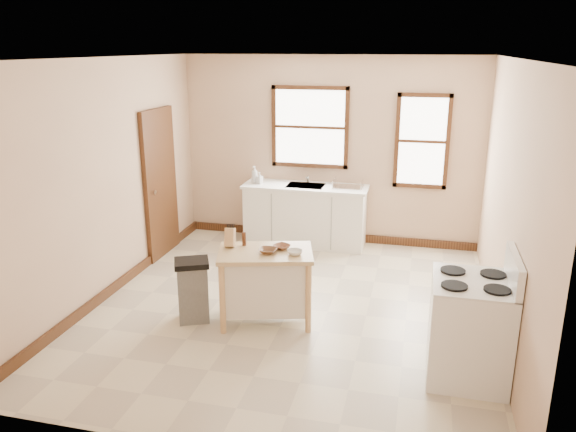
% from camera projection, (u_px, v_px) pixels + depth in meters
% --- Properties ---
extents(floor, '(5.00, 5.00, 0.00)m').
position_uv_depth(floor, '(291.00, 307.00, 6.53)').
color(floor, '#BEB096').
rests_on(floor, ground).
extents(ceiling, '(5.00, 5.00, 0.00)m').
position_uv_depth(ceiling, '(291.00, 58.00, 5.71)').
color(ceiling, white).
rests_on(ceiling, ground).
extents(wall_back, '(4.50, 0.04, 2.80)m').
position_uv_depth(wall_back, '(329.00, 151.00, 8.45)').
color(wall_back, '#D5B08C').
rests_on(wall_back, ground).
extents(wall_left, '(0.04, 5.00, 2.80)m').
position_uv_depth(wall_left, '(106.00, 180.00, 6.63)').
color(wall_left, '#D5B08C').
rests_on(wall_left, ground).
extents(wall_right, '(0.04, 5.00, 2.80)m').
position_uv_depth(wall_right, '(509.00, 204.00, 5.61)').
color(wall_right, '#D5B08C').
rests_on(wall_right, ground).
extents(window_main, '(1.17, 0.06, 1.22)m').
position_uv_depth(window_main, '(310.00, 127.00, 8.39)').
color(window_main, '#321A0D').
rests_on(window_main, wall_back).
extents(window_side, '(0.77, 0.06, 1.37)m').
position_uv_depth(window_side, '(422.00, 141.00, 8.06)').
color(window_side, '#321A0D').
rests_on(window_side, wall_back).
extents(door_left, '(0.06, 0.90, 2.10)m').
position_uv_depth(door_left, '(160.00, 184.00, 7.94)').
color(door_left, '#321A0D').
rests_on(door_left, ground).
extents(baseboard_back, '(4.50, 0.04, 0.12)m').
position_uv_depth(baseboard_back, '(327.00, 236.00, 8.81)').
color(baseboard_back, '#321A0D').
rests_on(baseboard_back, ground).
extents(baseboard_left, '(0.04, 5.00, 0.12)m').
position_uv_depth(baseboard_left, '(118.00, 284.00, 7.02)').
color(baseboard_left, '#321A0D').
rests_on(baseboard_left, ground).
extents(sink_counter, '(1.86, 0.62, 0.92)m').
position_uv_depth(sink_counter, '(305.00, 215.00, 8.51)').
color(sink_counter, white).
rests_on(sink_counter, ground).
extents(faucet, '(0.03, 0.03, 0.22)m').
position_uv_depth(faucet, '(308.00, 176.00, 8.51)').
color(faucet, silver).
rests_on(faucet, sink_counter).
extents(soap_bottle_a, '(0.12, 0.12, 0.26)m').
position_uv_depth(soap_bottle_a, '(255.00, 175.00, 8.50)').
color(soap_bottle_a, '#B2B2B2').
rests_on(soap_bottle_a, sink_counter).
extents(soap_bottle_b, '(0.10, 0.10, 0.17)m').
position_uv_depth(soap_bottle_b, '(260.00, 178.00, 8.46)').
color(soap_bottle_b, '#B2B2B2').
rests_on(soap_bottle_b, sink_counter).
extents(dish_rack, '(0.53, 0.47, 0.11)m').
position_uv_depth(dish_rack, '(348.00, 184.00, 8.23)').
color(dish_rack, silver).
rests_on(dish_rack, sink_counter).
extents(kitchen_island, '(1.13, 0.87, 0.82)m').
position_uv_depth(kitchen_island, '(266.00, 286.00, 6.11)').
color(kitchen_island, tan).
rests_on(kitchen_island, ground).
extents(knife_block, '(0.11, 0.11, 0.20)m').
position_uv_depth(knife_block, '(230.00, 238.00, 6.09)').
color(knife_block, tan).
rests_on(knife_block, kitchen_island).
extents(pepper_grinder, '(0.05, 0.05, 0.15)m').
position_uv_depth(pepper_grinder, '(244.00, 239.00, 6.14)').
color(pepper_grinder, '#412011').
rests_on(pepper_grinder, kitchen_island).
extents(bowl_a, '(0.20, 0.20, 0.05)m').
position_uv_depth(bowl_a, '(268.00, 251.00, 5.94)').
color(bowl_a, brown).
rests_on(bowl_a, kitchen_island).
extents(bowl_b, '(0.24, 0.24, 0.04)m').
position_uv_depth(bowl_b, '(282.00, 247.00, 6.06)').
color(bowl_b, brown).
rests_on(bowl_b, kitchen_island).
extents(bowl_c, '(0.22, 0.22, 0.05)m').
position_uv_depth(bowl_c, '(295.00, 252.00, 5.88)').
color(bowl_c, silver).
rests_on(bowl_c, kitchen_island).
extents(trash_bin, '(0.46, 0.43, 0.71)m').
position_uv_depth(trash_bin, '(193.00, 290.00, 6.14)').
color(trash_bin, '#5A5A58').
rests_on(trash_bin, ground).
extents(gas_stove, '(0.76, 0.77, 1.21)m').
position_uv_depth(gas_stove, '(470.00, 315.00, 5.03)').
color(gas_stove, white).
rests_on(gas_stove, ground).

